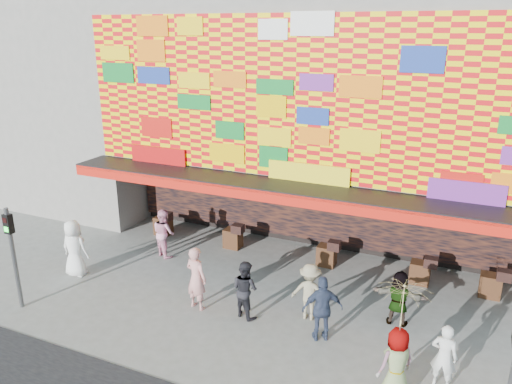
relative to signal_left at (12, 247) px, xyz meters
The scene contains 14 objects.
ground 6.64m from the signal_left, 13.61° to the left, with size 90.00×90.00×0.00m, color slate.
shop_building 11.98m from the signal_left, 57.35° to the left, with size 15.20×9.40×10.00m.
neighbor_left 12.40m from the signal_left, 125.59° to the left, with size 11.00×8.00×12.00m, color gray.
signal_left is the anchor object (origin of this frame).
ped_a 2.34m from the signal_left, 88.22° to the left, with size 0.91×0.59×1.87m, color white.
ped_b 5.12m from the signal_left, 23.54° to the left, with size 0.68×0.45×1.87m, color #D28B88.
ped_c 6.50m from the signal_left, 20.02° to the left, with size 0.80×0.62×1.64m, color black.
ped_d 8.25m from the signal_left, 20.06° to the left, with size 1.04×0.60×1.61m, color gray.
ped_e 8.58m from the signal_left, 13.54° to the left, with size 1.04×0.43×1.77m, color #2F3A53.
ped_f 10.59m from the signal_left, 19.45° to the left, with size 1.43×0.45×1.54m, color gray.
ped_g 10.39m from the signal_left, ahead, with size 0.82×0.53×1.67m, color gray.
ped_h 11.36m from the signal_left, ahead, with size 0.57×0.37×1.56m, color silver.
ped_i 4.99m from the signal_left, 68.12° to the left, with size 0.82×0.64×1.70m, color pink.
parasol 10.35m from the signal_left, ahead, with size 1.25×1.27×1.99m.
Camera 1 is at (5.04, -10.19, 7.59)m, focal length 35.00 mm.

